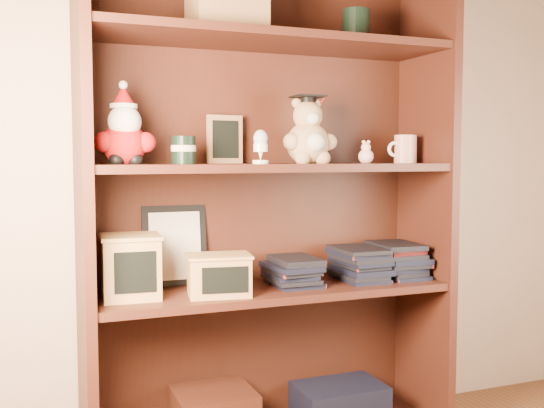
{
  "coord_description": "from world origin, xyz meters",
  "views": [
    {
      "loc": [
        -0.59,
        -0.6,
        0.97
      ],
      "look_at": [
        0.15,
        1.3,
        0.82
      ],
      "focal_mm": 42.0,
      "sensor_mm": 36.0,
      "label": 1
    }
  ],
  "objects_px": {
    "teacher_mug": "(405,149)",
    "grad_teddy_bear": "(309,137)",
    "treats_box": "(131,266)",
    "bookcase": "(266,215)"
  },
  "relations": [
    {
      "from": "bookcase",
      "to": "treats_box",
      "type": "bearing_deg",
      "value": -173.49
    },
    {
      "from": "grad_teddy_bear",
      "to": "teacher_mug",
      "type": "bearing_deg",
      "value": 1.06
    },
    {
      "from": "treats_box",
      "to": "bookcase",
      "type": "bearing_deg",
      "value": 6.51
    },
    {
      "from": "teacher_mug",
      "to": "bookcase",
      "type": "bearing_deg",
      "value": 174.22
    },
    {
      "from": "grad_teddy_bear",
      "to": "teacher_mug",
      "type": "height_order",
      "value": "grad_teddy_bear"
    },
    {
      "from": "teacher_mug",
      "to": "treats_box",
      "type": "distance_m",
      "value": 1.01
    },
    {
      "from": "grad_teddy_bear",
      "to": "treats_box",
      "type": "xyz_separation_m",
      "value": [
        -0.58,
        0.01,
        -0.39
      ]
    },
    {
      "from": "teacher_mug",
      "to": "grad_teddy_bear",
      "type": "bearing_deg",
      "value": -178.94
    },
    {
      "from": "bookcase",
      "to": "grad_teddy_bear",
      "type": "height_order",
      "value": "bookcase"
    },
    {
      "from": "grad_teddy_bear",
      "to": "teacher_mug",
      "type": "xyz_separation_m",
      "value": [
        0.37,
        0.01,
        -0.04
      ]
    }
  ]
}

